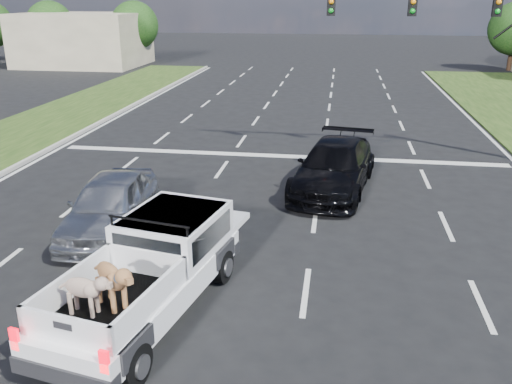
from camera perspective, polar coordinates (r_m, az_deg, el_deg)
ground at (r=11.72m, az=-3.45°, el=-9.79°), size 160.00×160.00×0.00m
road_markings at (r=17.62m, az=0.96°, el=0.76°), size 17.75×60.00×0.01m
traffic_signal at (r=21.05m, az=23.23°, el=15.50°), size 9.11×0.31×7.00m
building_left at (r=51.15m, az=-17.73°, el=15.05°), size 10.00×8.00×4.40m
tree_far_b at (r=54.69m, az=-20.85°, el=16.12°), size 4.20×4.20×5.40m
tree_far_c at (r=51.33m, az=-12.68°, el=16.72°), size 4.20×4.20×5.40m
pickup_truck at (r=10.65m, az=-11.01°, el=-8.02°), size 2.74×5.30×1.89m
silver_sedan at (r=14.40m, az=-15.11°, el=-1.29°), size 2.18×4.57×1.51m
black_coupe at (r=17.13m, az=8.23°, el=2.62°), size 2.96×5.49×1.51m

